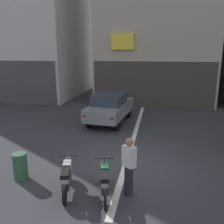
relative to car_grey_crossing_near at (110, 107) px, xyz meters
The scene contains 7 objects.
ground_plane 5.47m from the car_grey_crossing_near, 73.10° to the right, with size 120.00×120.00×0.00m, color #333338.
lane_centre_line 1.98m from the car_grey_crossing_near, 28.09° to the left, with size 0.20×18.00×0.01m, color silver.
car_grey_crossing_near is the anchor object (origin of this frame).
motorcycle_silver_row_leftmost 7.12m from the car_grey_crossing_near, 88.71° to the right, with size 0.60×1.63×0.98m.
motorcycle_green_row_left_mid 7.21m from the car_grey_crossing_near, 79.98° to the right, with size 0.57×1.64×0.98m.
person_by_motorcycles 7.17m from the car_grey_crossing_near, 74.74° to the right, with size 0.42×0.40×1.67m.
trash_bin 6.88m from the car_grey_crossing_near, 102.83° to the right, with size 0.44×0.44×0.85m, color #2D5938.
Camera 1 is at (1.01, -7.85, 3.91)m, focal length 39.38 mm.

